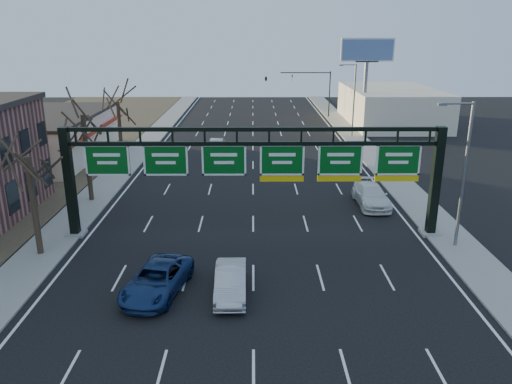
{
  "coord_description": "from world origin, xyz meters",
  "views": [
    {
      "loc": [
        -0.01,
        -22.49,
        12.84
      ],
      "look_at": [
        0.18,
        7.29,
        3.2
      ],
      "focal_mm": 35.0,
      "sensor_mm": 36.0,
      "label": 1
    }
  ],
  "objects_px": {
    "car_blue_suv": "(157,280)",
    "car_silver_sedan": "(231,282)",
    "sign_gantry": "(256,167)",
    "car_white_wagon": "(371,195)"
  },
  "relations": [
    {
      "from": "car_silver_sedan",
      "to": "car_blue_suv",
      "type": "bearing_deg",
      "value": 175.92
    },
    {
      "from": "car_silver_sedan",
      "to": "sign_gantry",
      "type": "bearing_deg",
      "value": 79.62
    },
    {
      "from": "sign_gantry",
      "to": "car_blue_suv",
      "type": "bearing_deg",
      "value": -123.6
    },
    {
      "from": "car_blue_suv",
      "to": "sign_gantry",
      "type": "bearing_deg",
      "value": 68.37
    },
    {
      "from": "car_silver_sedan",
      "to": "car_white_wagon",
      "type": "distance_m",
      "value": 17.09
    },
    {
      "from": "car_blue_suv",
      "to": "car_silver_sedan",
      "type": "height_order",
      "value": "car_blue_suv"
    },
    {
      "from": "car_blue_suv",
      "to": "car_silver_sedan",
      "type": "distance_m",
      "value": 3.77
    },
    {
      "from": "car_blue_suv",
      "to": "car_white_wagon",
      "type": "distance_m",
      "value": 19.44
    },
    {
      "from": "sign_gantry",
      "to": "car_silver_sedan",
      "type": "relative_size",
      "value": 5.54
    },
    {
      "from": "car_blue_suv",
      "to": "car_white_wagon",
      "type": "xyz_separation_m",
      "value": [
        14.0,
        13.48,
        0.04
      ]
    }
  ]
}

